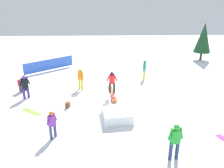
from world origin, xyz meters
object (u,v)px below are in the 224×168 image
at_px(bystander_orange, 81,78).
at_px(pine_tree_near, 203,38).
at_px(main_rider_on_rail, 112,83).
at_px(bystander_green, 175,140).
at_px(loose_snowboard_lime, 32,112).
at_px(bystander_black, 25,86).
at_px(backpack_on_snow, 68,105).
at_px(rail_feature, 112,95).
at_px(folding_chair, 22,86).
at_px(bystander_purple, 52,123).
at_px(bystander_teal, 144,69).

xyz_separation_m(bystander_orange, pine_tree_near, (8.17, -12.36, 1.55)).
relative_size(main_rider_on_rail, bystander_green, 0.87).
bearing_deg(loose_snowboard_lime, bystander_black, 150.71).
bearing_deg(backpack_on_snow, bystander_green, -116.28).
relative_size(rail_feature, bystander_green, 1.45).
bearing_deg(bystander_orange, folding_chair, -133.24).
relative_size(bystander_green, backpack_on_snow, 4.71).
bearing_deg(bystander_orange, bystander_purple, -53.49).
xyz_separation_m(bystander_black, bystander_orange, (1.51, -3.46, -0.02)).
bearing_deg(backpack_on_snow, bystander_teal, -29.66).
xyz_separation_m(bystander_teal, pine_tree_near, (6.10, -7.34, 1.54)).
xyz_separation_m(bystander_black, bystander_green, (-6.31, -7.92, 0.01)).
distance_m(rail_feature, bystander_purple, 4.62).
bearing_deg(bystander_teal, folding_chair, 119.24).
relative_size(loose_snowboard_lime, folding_chair, 1.60).
xyz_separation_m(rail_feature, loose_snowboard_lime, (-0.96, 4.72, -0.59)).
bearing_deg(bystander_orange, main_rider_on_rail, -6.23).
bearing_deg(bystander_green, folding_chair, -50.83).
bearing_deg(backpack_on_snow, bystander_black, 81.20).
bearing_deg(main_rider_on_rail, folding_chair, 70.12).
relative_size(rail_feature, backpack_on_snow, 6.84).
relative_size(rail_feature, bystander_black, 1.47).
bearing_deg(bystander_orange, backpack_on_snow, -56.65).
bearing_deg(main_rider_on_rail, rail_feature, 0.00).
bearing_deg(bystander_green, main_rider_on_rail, -76.13).
xyz_separation_m(folding_chair, backpack_on_snow, (-2.72, -3.62, -0.24)).
bearing_deg(backpack_on_snow, main_rider_on_rail, -62.68).
bearing_deg(bystander_purple, folding_chair, 67.37).
distance_m(backpack_on_snow, pine_tree_near, 17.18).
xyz_separation_m(rail_feature, bystander_teal, (4.61, -2.83, 0.28)).
xyz_separation_m(bystander_green, bystander_orange, (7.82, 4.46, -0.03)).
xyz_separation_m(bystander_teal, folding_chair, (-2.34, 9.14, -0.47)).
relative_size(main_rider_on_rail, pine_tree_near, 0.35).
xyz_separation_m(bystander_orange, loose_snowboard_lime, (-3.50, 2.54, -0.86)).
bearing_deg(backpack_on_snow, bystander_orange, 8.13).
distance_m(main_rider_on_rail, pine_tree_near, 14.81).
bearing_deg(backpack_on_snow, bystander_purple, -165.69).
distance_m(rail_feature, bystander_black, 5.74).
height_order(main_rider_on_rail, bystander_green, main_rider_on_rail).
height_order(bystander_purple, bystander_green, bystander_green).
relative_size(bystander_black, loose_snowboard_lime, 1.12).
distance_m(bystander_green, folding_chair, 11.45).
bearing_deg(bystander_black, bystander_purple, 84.24).
height_order(rail_feature, bystander_green, bystander_green).
xyz_separation_m(rail_feature, bystander_orange, (2.54, 2.18, 0.27)).
height_order(loose_snowboard_lime, pine_tree_near, pine_tree_near).
height_order(bystander_black, backpack_on_snow, bystander_black).
bearing_deg(backpack_on_snow, folding_chair, 70.94).
height_order(main_rider_on_rail, bystander_teal, main_rider_on_rail).
xyz_separation_m(loose_snowboard_lime, folding_chair, (3.23, 1.59, 0.40)).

